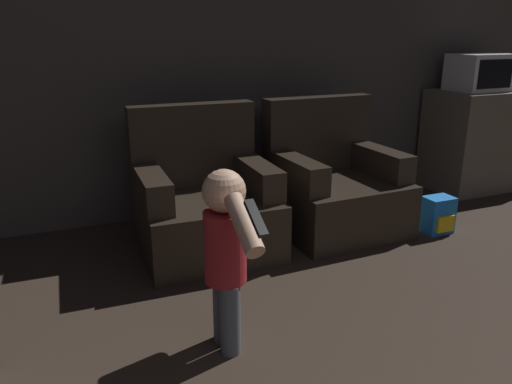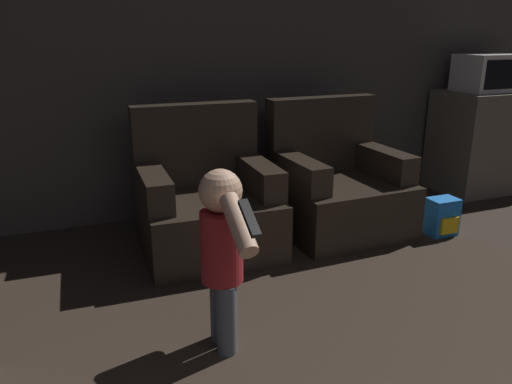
# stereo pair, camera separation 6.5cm
# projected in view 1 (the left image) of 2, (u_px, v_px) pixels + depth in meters

# --- Properties ---
(wall_back) EXTENTS (8.40, 0.05, 2.60)m
(wall_back) POSITION_uv_depth(u_px,v_px,m) (208.00, 47.00, 3.78)
(wall_back) COLOR #423D38
(wall_back) RESTS_ON ground_plane
(armchair_left) EXTENTS (0.88, 0.82, 0.95)m
(armchair_left) POSITION_uv_depth(u_px,v_px,m) (204.00, 203.00, 3.32)
(armchair_left) COLOR black
(armchair_left) RESTS_ON ground_plane
(armchair_right) EXTENTS (0.88, 0.83, 0.95)m
(armchair_right) POSITION_uv_depth(u_px,v_px,m) (333.00, 186.00, 3.69)
(armchair_right) COLOR black
(armchair_right) RESTS_ON ground_plane
(person_toddler) EXTENTS (0.19, 0.59, 0.86)m
(person_toddler) POSITION_uv_depth(u_px,v_px,m) (226.00, 247.00, 2.19)
(person_toddler) COLOR #474C56
(person_toddler) RESTS_ON ground_plane
(toy_backpack) EXTENTS (0.21, 0.17, 0.27)m
(toy_backpack) POSITION_uv_depth(u_px,v_px,m) (438.00, 215.00, 3.64)
(toy_backpack) COLOR blue
(toy_backpack) RESTS_ON ground_plane
(kitchen_counter) EXTENTS (1.07, 0.58, 0.91)m
(kitchen_counter) POSITION_uv_depth(u_px,v_px,m) (485.00, 139.00, 4.67)
(kitchen_counter) COLOR #665B4C
(kitchen_counter) RESTS_ON ground_plane
(microwave) EXTENTS (0.54, 0.38, 0.32)m
(microwave) POSITION_uv_depth(u_px,v_px,m) (482.00, 72.00, 4.42)
(microwave) COLOR silver
(microwave) RESTS_ON kitchen_counter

